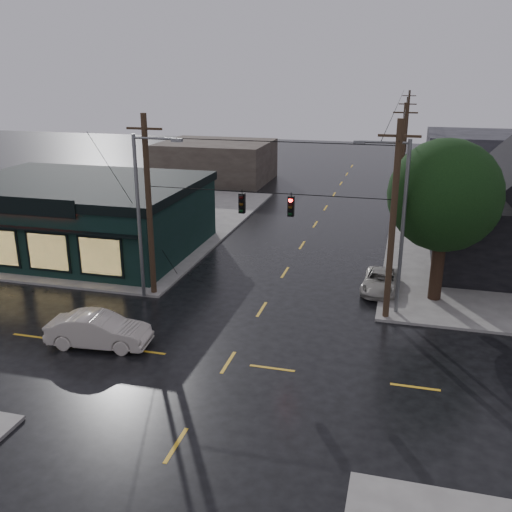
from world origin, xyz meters
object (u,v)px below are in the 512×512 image
(corner_tree, at_px, (445,196))
(utility_pole_nw, at_px, (154,294))
(suv_silver, at_px, (380,281))
(utility_pole_ne, at_px, (385,319))
(sedan_cream, at_px, (99,330))

(corner_tree, xyz_separation_m, utility_pole_nw, (-15.50, -3.11, -5.97))
(corner_tree, distance_m, suv_silver, 6.21)
(corner_tree, xyz_separation_m, utility_pole_ne, (-2.50, -3.11, -5.97))
(sedan_cream, bearing_deg, utility_pole_ne, -68.66)
(corner_tree, relative_size, utility_pole_ne, 0.87)
(utility_pole_ne, bearing_deg, suv_silver, 97.35)
(sedan_cream, bearing_deg, corner_tree, -63.46)
(utility_pole_ne, relative_size, suv_silver, 2.41)
(corner_tree, distance_m, sedan_cream, 18.79)
(corner_tree, relative_size, suv_silver, 2.10)
(sedan_cream, relative_size, suv_silver, 1.14)
(utility_pole_ne, height_order, sedan_cream, utility_pole_ne)
(utility_pole_ne, distance_m, sedan_cream, 14.37)
(utility_pole_nw, relative_size, suv_silver, 2.41)
(corner_tree, xyz_separation_m, suv_silver, (-3.00, 0.76, -5.38))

